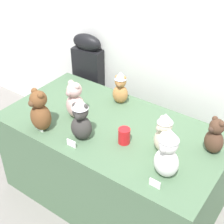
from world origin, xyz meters
name	(u,v)px	position (x,y,z in m)	size (l,w,h in m)	color
ground_plane	(94,214)	(0.00, 0.00, 0.00)	(10.00, 10.00, 0.00)	gray
wall_back	(164,19)	(0.00, 0.93, 1.30)	(7.00, 0.08, 2.60)	white
display_table	(112,163)	(0.00, 0.25, 0.36)	(1.62, 0.85, 0.71)	#4C6B4C
instrument_case	(89,87)	(-0.67, 0.81, 0.54)	(0.29, 0.14, 1.08)	black
teddy_bear_charcoal	(81,120)	(-0.09, 0.02, 0.87)	(0.17, 0.16, 0.31)	#383533
teddy_bear_blush	(75,101)	(-0.29, 0.19, 0.85)	(0.17, 0.15, 0.29)	beige
teddy_bear_snow	(167,153)	(0.53, 0.04, 0.88)	(0.17, 0.15, 0.34)	white
teddy_bear_caramel	(120,88)	(-0.13, 0.54, 0.85)	(0.15, 0.14, 0.27)	#B27A42
teddy_bear_chestnut	(40,111)	(-0.38, -0.06, 0.86)	(0.18, 0.17, 0.31)	brown
teddy_bear_cocoa	(215,137)	(0.68, 0.40, 0.83)	(0.17, 0.16, 0.25)	#4C3323
teddy_bear_cream	(164,133)	(0.42, 0.22, 0.86)	(0.17, 0.16, 0.29)	beige
party_cup_red	(124,136)	(0.17, 0.15, 0.77)	(0.08, 0.08, 0.11)	red
name_card_front_left	(39,128)	(-0.38, -0.09, 0.74)	(0.07, 0.01, 0.05)	white
name_card_front_middle	(155,184)	(0.53, -0.08, 0.74)	(0.07, 0.01, 0.05)	white
name_card_front_right	(71,143)	(-0.09, -0.09, 0.74)	(0.07, 0.01, 0.05)	white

